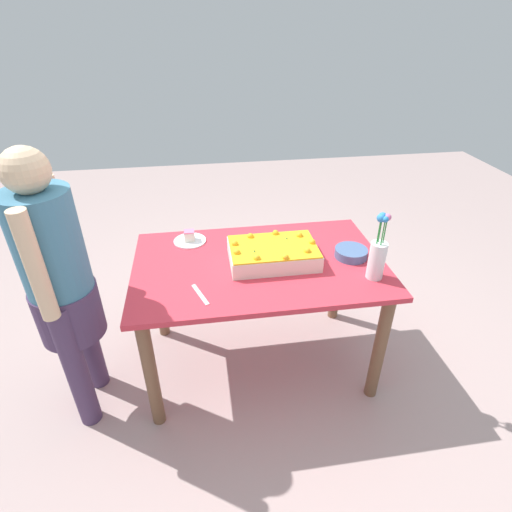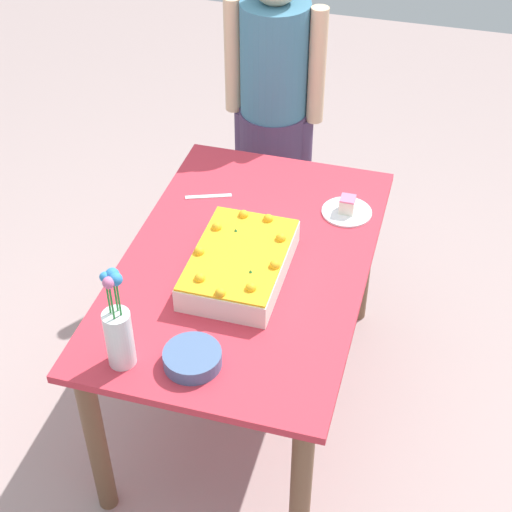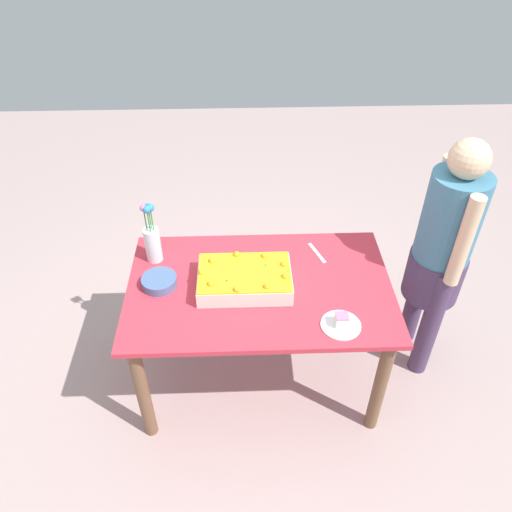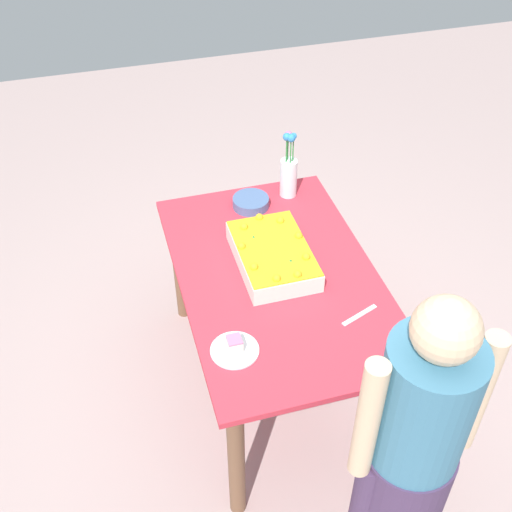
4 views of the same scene
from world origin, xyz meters
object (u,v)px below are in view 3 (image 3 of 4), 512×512
flower_vase (152,240)px  fruit_bowl (159,281)px  cake_knife (317,253)px  person_standing (442,248)px  sheet_cake (245,279)px  serving_plate_with_slice (341,323)px

flower_vase → fruit_bowl: size_ratio=1.99×
flower_vase → fruit_bowl: bearing=102.9°
cake_knife → person_standing: 0.67m
sheet_cake → person_standing: (-1.07, -0.16, 0.05)m
serving_plate_with_slice → person_standing: 0.77m
serving_plate_with_slice → person_standing: (-0.61, -0.45, 0.08)m
sheet_cake → serving_plate_with_slice: 0.54m
sheet_cake → flower_vase: (0.49, -0.23, 0.08)m
sheet_cake → flower_vase: flower_vase is taller
serving_plate_with_slice → flower_vase: (0.94, -0.53, 0.11)m
cake_knife → person_standing: bearing=61.0°
fruit_bowl → serving_plate_with_slice: bearing=160.6°
serving_plate_with_slice → cake_knife: serving_plate_with_slice is taller
serving_plate_with_slice → fruit_bowl: size_ratio=1.06×
person_standing → cake_knife: bearing=-8.2°
flower_vase → person_standing: person_standing is taller
serving_plate_with_slice → fruit_bowl: (0.90, -0.32, 0.01)m
serving_plate_with_slice → person_standing: bearing=-143.7°
cake_knife → person_standing: person_standing is taller
sheet_cake → cake_knife: (-0.41, -0.25, -0.05)m
sheet_cake → person_standing: size_ratio=0.32×
fruit_bowl → cake_knife: bearing=-164.8°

